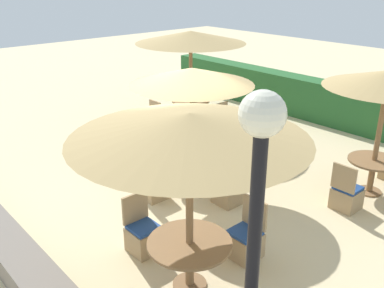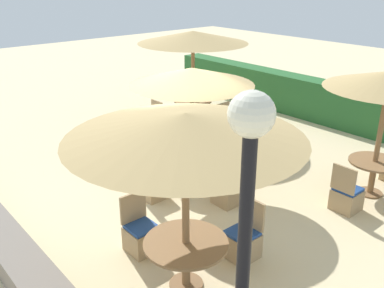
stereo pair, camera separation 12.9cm
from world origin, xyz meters
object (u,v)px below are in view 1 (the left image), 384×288
at_px(parasol_center, 192,77).
at_px(parasol_back_left, 191,37).
at_px(patio_chair_center_south, 153,186).
at_px(parasol_front_right, 189,126).
at_px(round_table_front_right, 190,250).
at_px(lamp_post, 256,208).
at_px(patio_chair_front_right_north, 245,241).
at_px(patio_chair_back_right_south, 346,196).
at_px(round_table_center, 192,157).
at_px(patio_chair_front_right_west, 143,236).
at_px(round_table_back_right, 373,167).
at_px(patio_chair_center_east, 229,191).
at_px(patio_chair_back_left_east, 215,125).
at_px(round_table_back_left, 191,105).
at_px(patio_chair_back_left_south, 161,123).

height_order(parasol_center, parasol_back_left, parasol_back_left).
distance_m(parasol_center, patio_chair_center_south, 2.22).
relative_size(parasol_front_right, round_table_front_right, 2.57).
distance_m(lamp_post, patio_chair_front_right_north, 3.32).
bearing_deg(patio_chair_back_right_south, parasol_back_left, 169.88).
bearing_deg(round_table_center, patio_chair_back_right_south, 28.12).
relative_size(patio_chair_center_south, round_table_front_right, 0.80).
xyz_separation_m(patio_chair_center_south, patio_chair_front_right_west, (1.25, -1.12, 0.00)).
bearing_deg(round_table_front_right, parasol_front_right, 180.00).
bearing_deg(round_table_center, round_table_back_right, 41.81).
distance_m(parasol_center, patio_chair_center_east, 2.28).
height_order(round_table_front_right, patio_chair_back_left_east, patio_chair_back_left_east).
bearing_deg(round_table_back_left, patio_chair_back_left_east, -1.49).
bearing_deg(patio_chair_back_left_east, round_table_back_left, 88.51).
distance_m(patio_chair_center_east, round_table_back_right, 2.91).
xyz_separation_m(round_table_center, parasol_front_right, (2.34, -2.12, 1.79)).
bearing_deg(lamp_post, patio_chair_center_south, 154.50).
xyz_separation_m(parasol_front_right, round_table_back_left, (-5.10, 4.52, -1.80)).
distance_m(lamp_post, patio_chair_back_right_south, 5.07).
height_order(patio_chair_center_east, patio_chair_center_south, same).
height_order(round_table_center, parasol_back_left, parasol_back_left).
bearing_deg(round_table_back_left, round_table_center, -41.14).
height_order(round_table_back_right, patio_chair_back_left_east, patio_chair_back_left_east).
bearing_deg(round_table_back_left, lamp_post, -38.00).
xyz_separation_m(patio_chair_center_south, patio_chair_back_right_south, (2.69, 2.43, 0.00)).
bearing_deg(patio_chair_center_south, patio_chair_front_right_west, -41.93).
distance_m(patio_chair_center_south, round_table_back_left, 4.38).
bearing_deg(parasol_back_left, round_table_front_right, -41.59).
height_order(parasol_center, patio_chair_back_left_east, parasol_center).
distance_m(patio_chair_front_right_west, patio_chair_back_left_east, 5.39).
xyz_separation_m(parasol_center, patio_chair_back_right_south, (2.68, 1.43, -1.99)).
distance_m(patio_chair_center_east, parasol_front_right, 3.20).
bearing_deg(patio_chair_back_left_east, patio_chair_back_left_south, 132.55).
bearing_deg(patio_chair_back_right_south, parasol_center, -151.88).
distance_m(lamp_post, round_table_back_right, 5.83).
relative_size(lamp_post, round_table_front_right, 2.86).
relative_size(patio_chair_back_right_south, patio_chair_back_left_south, 1.00).
xyz_separation_m(parasol_back_left, patio_chair_back_left_south, (-0.05, -1.03, -2.21)).
bearing_deg(round_table_center, round_table_back_left, 138.86).
bearing_deg(round_table_center, parasol_center, 0.00).
xyz_separation_m(parasol_front_right, patio_chair_front_right_west, (-1.09, -0.00, -2.11)).
relative_size(round_table_center, patio_chair_front_right_west, 1.26).
distance_m(round_table_front_right, parasol_back_left, 7.07).
bearing_deg(patio_chair_back_right_south, patio_chair_front_right_north, -96.63).
bearing_deg(round_table_back_right, patio_chair_back_left_east, -179.88).
bearing_deg(parasol_front_right, patio_chair_front_right_west, -179.90).
height_order(patio_chair_center_east, round_table_back_left, patio_chair_center_east).
height_order(patio_chair_center_east, patio_chair_front_right_north, same).
distance_m(parasol_front_right, patio_chair_back_left_east, 6.42).
height_order(parasol_front_right, patio_chair_back_right_south, parasol_front_right).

